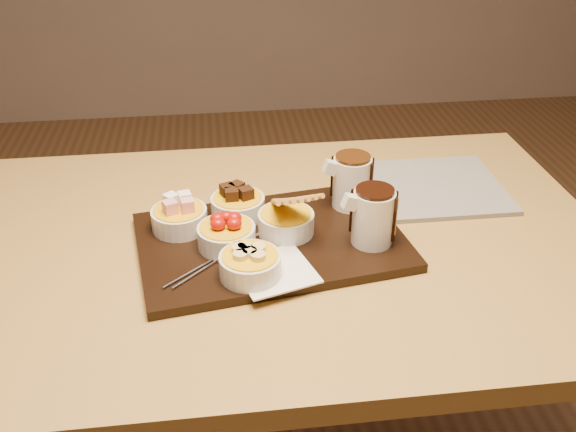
{
  "coord_description": "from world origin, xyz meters",
  "views": [
    {
      "loc": [
        -0.11,
        -0.97,
        1.38
      ],
      "look_at": [
        0.01,
        -0.02,
        0.81
      ],
      "focal_mm": 40.0,
      "sensor_mm": 36.0,
      "label": 1
    }
  ],
  "objects": [
    {
      "name": "newspaper",
      "position": [
        0.31,
        0.14,
        0.76
      ],
      "size": [
        0.31,
        0.25,
        0.01
      ],
      "primitive_type": "cube",
      "rotation": [
        0.0,
        0.0,
        -0.0
      ],
      "color": "beige",
      "rests_on": "dining_table"
    },
    {
      "name": "dining_table",
      "position": [
        0.0,
        0.0,
        0.65
      ],
      "size": [
        1.2,
        0.8,
        0.75
      ],
      "color": "#A6813E",
      "rests_on": "ground"
    },
    {
      "name": "bowl_cake",
      "position": [
        -0.08,
        0.06,
        0.79
      ],
      "size": [
        0.1,
        0.1,
        0.04
      ],
      "primitive_type": "cylinder",
      "color": "silver",
      "rests_on": "serving_board"
    },
    {
      "name": "fondue_skewers",
      "position": [
        -0.11,
        -0.07,
        0.77
      ],
      "size": [
        0.19,
        0.22,
        0.01
      ],
      "primitive_type": null,
      "rotation": [
        0.0,
        0.0,
        -0.86
      ],
      "color": "silver",
      "rests_on": "serving_board"
    },
    {
      "name": "bowl_biscotti",
      "position": [
        0.01,
        -0.01,
        0.79
      ],
      "size": [
        0.1,
        0.1,
        0.04
      ],
      "primitive_type": "cylinder",
      "color": "silver",
      "rests_on": "serving_board"
    },
    {
      "name": "bowl_bananas",
      "position": [
        -0.07,
        -0.13,
        0.79
      ],
      "size": [
        0.1,
        0.1,
        0.04
      ],
      "primitive_type": "cylinder",
      "color": "silver",
      "rests_on": "serving_board"
    },
    {
      "name": "serving_board",
      "position": [
        -0.02,
        -0.02,
        0.76
      ],
      "size": [
        0.5,
        0.37,
        0.02
      ],
      "primitive_type": "cube",
      "rotation": [
        0.0,
        0.0,
        0.15
      ],
      "color": "black",
      "rests_on": "dining_table"
    },
    {
      "name": "bowl_marshmallows",
      "position": [
        -0.18,
        0.03,
        0.79
      ],
      "size": [
        0.1,
        0.1,
        0.04
      ],
      "primitive_type": "cylinder",
      "color": "silver",
      "rests_on": "serving_board"
    },
    {
      "name": "napkin",
      "position": [
        -0.03,
        -0.13,
        0.77
      ],
      "size": [
        0.15,
        0.15,
        0.0
      ],
      "primitive_type": "cube",
      "rotation": [
        0.0,
        0.0,
        0.29
      ],
      "color": "white",
      "rests_on": "serving_board"
    },
    {
      "name": "pitcher_dark_chocolate",
      "position": [
        0.15,
        -0.06,
        0.82
      ],
      "size": [
        0.08,
        0.08,
        0.1
      ],
      "primitive_type": "cylinder",
      "rotation": [
        0.0,
        0.0,
        0.15
      ],
      "color": "silver",
      "rests_on": "serving_board"
    },
    {
      "name": "bowl_strawberries",
      "position": [
        -0.1,
        -0.04,
        0.79
      ],
      "size": [
        0.1,
        0.1,
        0.04
      ],
      "primitive_type": "cylinder",
      "color": "silver",
      "rests_on": "serving_board"
    },
    {
      "name": "pitcher_milk_chocolate",
      "position": [
        0.14,
        0.07,
        0.82
      ],
      "size": [
        0.08,
        0.08,
        0.1
      ],
      "primitive_type": "cylinder",
      "rotation": [
        0.0,
        0.0,
        0.15
      ],
      "color": "silver",
      "rests_on": "serving_board"
    }
  ]
}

